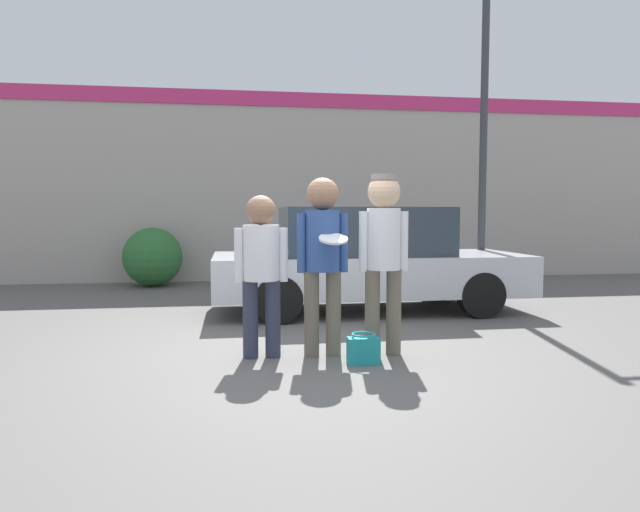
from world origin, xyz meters
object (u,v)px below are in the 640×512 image
person_left (261,263)px  shrub (153,257)px  person_middle_with_frisbee (323,250)px  handbag (363,349)px  person_right (384,246)px  parked_car_near (367,260)px  street_lamp (501,87)px

person_left → shrub: person_left is taller
person_left → person_middle_with_frisbee: 0.62m
person_middle_with_frisbee → shrub: person_middle_with_frisbee is taller
shrub → handbag: shrub is taller
person_right → handbag: (-0.27, -0.32, -0.95)m
parked_car_near → street_lamp: (2.34, 0.70, 2.69)m
parked_car_near → street_lamp: bearing=16.6°
person_left → handbag: size_ratio=5.31×
street_lamp → shrub: size_ratio=4.84×
person_middle_with_frisbee → parked_car_near: (1.04, 2.51, -0.32)m
person_left → shrub: bearing=107.3°
person_left → person_middle_with_frisbee: size_ratio=0.90×
person_middle_with_frisbee → person_right: 0.61m
person_middle_with_frisbee → handbag: bearing=-48.7°
street_lamp → parked_car_near: bearing=-163.4°
person_right → parked_car_near: person_right is taller
person_right → parked_car_near: size_ratio=0.41×
parked_car_near → street_lamp: size_ratio=0.80×
person_middle_with_frisbee → parked_car_near: 2.73m
shrub → street_lamp: bearing=-24.5°
person_middle_with_frisbee → person_right: size_ratio=0.98×
street_lamp → shrub: 7.00m
person_right → shrub: person_right is taller
person_right → street_lamp: bearing=49.6°
person_left → person_right: person_right is taller
handbag → person_left: bearing=156.8°
person_right → parked_car_near: bearing=80.3°
person_middle_with_frisbee → person_right: bearing=-5.5°
person_right → street_lamp: street_lamp is taller
person_right → person_left: bearing=176.1°
person_middle_with_frisbee → shrub: 6.35m
person_middle_with_frisbee → handbag: 1.05m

